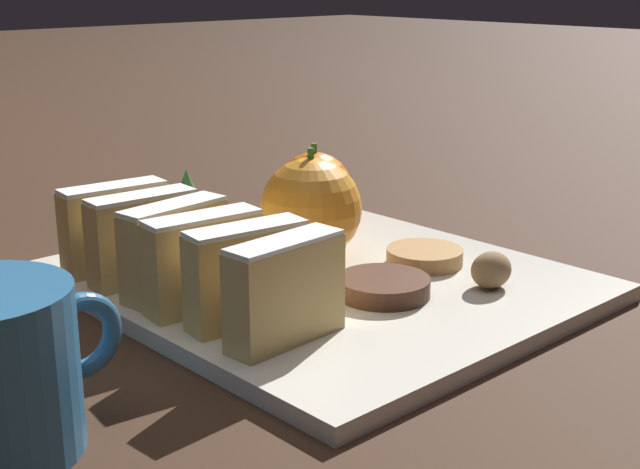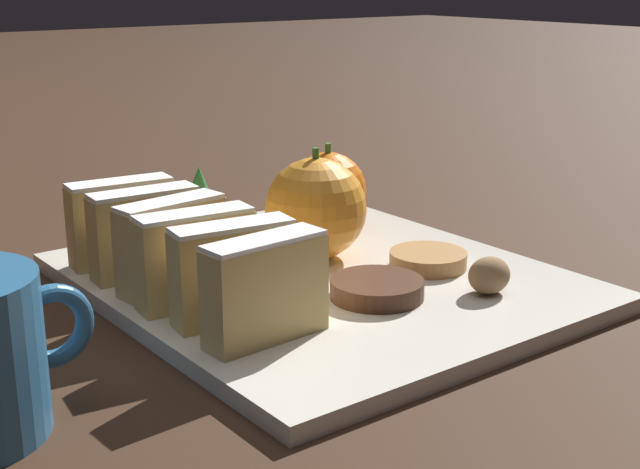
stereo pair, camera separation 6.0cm
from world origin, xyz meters
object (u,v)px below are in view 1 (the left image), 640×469
object	(u,v)px
orange_near	(314,191)
orange_far	(311,209)
walnut	(491,270)
chocolate_cookie	(385,286)

from	to	relation	value
orange_near	orange_far	bearing A→B (deg)	-134.28
walnut	orange_near	bearing A→B (deg)	86.58
orange_near	chocolate_cookie	distance (m)	0.18
walnut	chocolate_cookie	bearing A→B (deg)	148.71
orange_far	chocolate_cookie	size ratio (longest dim) A/B	1.34
orange_near	walnut	world-z (taller)	orange_near
orange_near	orange_far	distance (m)	0.08
orange_far	walnut	world-z (taller)	orange_far
orange_far	orange_near	bearing A→B (deg)	45.72
orange_near	orange_far	size ratio (longest dim) A/B	0.86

